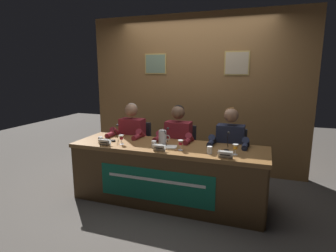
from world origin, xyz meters
TOP-DOWN VIEW (x-y plane):
  - ground_plane at (0.00, 0.00)m, footprint 12.00×12.00m
  - wall_back_panelled at (0.00, 1.34)m, footprint 3.68×0.14m
  - conference_table at (-0.00, -0.10)m, footprint 2.48×0.75m
  - chair_left at (-0.73, 0.56)m, footprint 0.44×0.45m
  - panelist_left at (-0.73, 0.36)m, footprint 0.51×0.48m
  - nameplate_left at (-0.76, -0.27)m, footprint 0.16×0.06m
  - juice_glass_left at (-0.58, -0.16)m, footprint 0.06×0.06m
  - water_cup_left at (-0.87, -0.20)m, footprint 0.06×0.06m
  - microphone_left at (-0.76, -0.03)m, footprint 0.06×0.17m
  - chair_center at (0.00, 0.56)m, footprint 0.44×0.45m
  - panelist_center at (0.00, 0.36)m, footprint 0.51×0.48m
  - nameplate_center at (-0.01, -0.28)m, footprint 0.15×0.06m
  - juice_glass_center at (0.21, -0.16)m, footprint 0.06×0.06m
  - water_cup_center at (-0.13, -0.15)m, footprint 0.06×0.06m
  - microphone_center at (-0.03, -0.01)m, footprint 0.06×0.17m
  - chair_right at (0.73, 0.56)m, footprint 0.44×0.45m
  - panelist_right at (0.73, 0.36)m, footprint 0.51×0.48m
  - nameplate_right at (0.76, -0.29)m, footprint 0.16×0.06m
  - juice_glass_right at (0.85, -0.13)m, footprint 0.06×0.06m
  - water_cup_right at (0.57, -0.18)m, footprint 0.06×0.06m
  - microphone_right at (0.74, 0.01)m, footprint 0.06×0.17m
  - water_pitcher_central at (-0.07, 0.00)m, footprint 0.15×0.10m
  - document_stack_center at (0.03, -0.09)m, footprint 0.23×0.18m

SIDE VIEW (x-z plane):
  - ground_plane at x=0.00m, z-range 0.00..0.00m
  - chair_left at x=-0.73m, z-range -0.01..0.88m
  - chair_center at x=0.00m, z-range -0.01..0.88m
  - chair_right at x=0.73m, z-range -0.01..0.88m
  - conference_table at x=0.00m, z-range 0.12..0.88m
  - panelist_left at x=-0.73m, z-range 0.10..1.32m
  - panelist_center at x=0.00m, z-range 0.10..1.32m
  - panelist_right at x=0.73m, z-range 0.10..1.32m
  - document_stack_center at x=0.03m, z-range 0.75..0.77m
  - water_cup_left at x=-0.87m, z-range 0.75..0.83m
  - water_cup_center at x=-0.13m, z-range 0.75..0.83m
  - water_cup_right at x=0.57m, z-range 0.75..0.83m
  - nameplate_left at x=-0.76m, z-range 0.76..0.83m
  - nameplate_center at x=-0.01m, z-range 0.76..0.83m
  - nameplate_right at x=0.76m, z-range 0.76..0.83m
  - microphone_left at x=-0.76m, z-range 0.72..0.94m
  - microphone_center at x=-0.03m, z-range 0.72..0.94m
  - microphone_right at x=0.74m, z-range 0.72..0.94m
  - juice_glass_left at x=-0.58m, z-range 0.78..0.90m
  - juice_glass_center at x=0.21m, z-range 0.78..0.90m
  - juice_glass_right at x=0.85m, z-range 0.78..0.90m
  - water_pitcher_central at x=-0.07m, z-range 0.74..0.95m
  - wall_back_panelled at x=0.00m, z-range 0.00..2.60m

